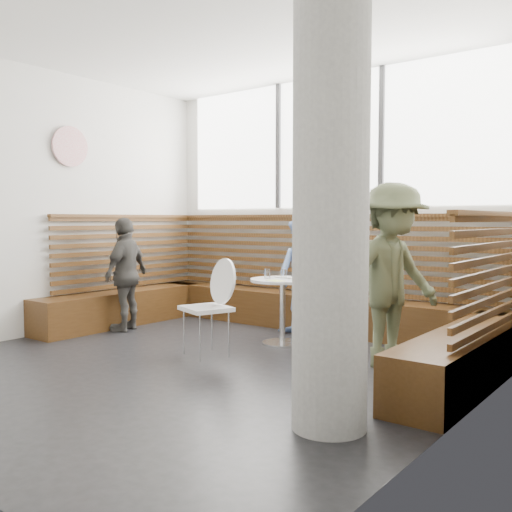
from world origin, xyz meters
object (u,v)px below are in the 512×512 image
Objects in this scene: child_left at (126,274)px; adult_man at (392,276)px; concrete_column at (331,188)px; child_back at (303,278)px; cafe_chair at (211,298)px; cafe_table at (282,297)px.

adult_man is at bearing 77.32° from child_left.
concrete_column reaches higher than child_left.
child_left is at bearing -147.78° from child_back.
child_left is (-1.98, -1.00, 0.00)m from child_back.
cafe_chair is at bearing 152.05° from concrete_column.
cafe_table is at bearing 90.13° from cafe_chair.
cafe_chair is (-0.31, -0.84, 0.06)m from cafe_table.
child_back is 2.22m from child_left.
cafe_table is at bearing 100.06° from adult_man.
adult_man reaches higher than child_left.
cafe_table is at bearing 131.93° from concrete_column.
child_left is (-1.71, 0.31, 0.12)m from cafe_chair.
child_left reaches higher than cafe_chair.
cafe_chair is 1.35m from child_back.
cafe_chair reaches higher than cafe_table.
cafe_table is 0.52× the size of child_left.
child_back is at bearing 98.46° from cafe_chair.
cafe_chair is 0.70× the size of child_back.
child_left reaches higher than cafe_table.
cafe_chair is 1.75m from child_left.
concrete_column is 2.26× the size of child_left.
concrete_column is 2.51m from cafe_chair.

